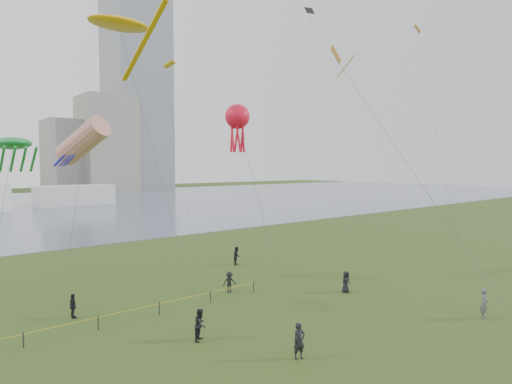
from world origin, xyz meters
TOP-DOWN VIEW (x-y plane):
  - ground_plane at (0.00, 0.00)m, footprint 400.00×400.00m
  - lake at (0.00, 100.00)m, footprint 400.00×120.00m
  - tower at (62.00, 168.00)m, footprint 24.00×24.00m
  - building_mid at (46.00, 162.00)m, footprint 20.00×20.00m
  - building_low at (32.00, 168.00)m, footprint 16.00×18.00m
  - pavilion_right at (14.00, 98.00)m, footprint 18.00×7.00m
  - kite_flyer at (9.84, -1.09)m, footprint 0.83×0.71m
  - spectator_a at (-6.06, 7.55)m, footprint 1.10×1.07m
  - spectator_b at (0.55, 13.90)m, footprint 1.18×0.90m
  - spectator_c at (-10.53, 15.70)m, footprint 0.44×0.96m
  - spectator_d at (7.52, 8.18)m, footprint 0.82×0.54m
  - spectator_f at (-3.45, 2.37)m, footprint 0.75×0.58m
  - spectator_g at (6.62, 21.02)m, footprint 1.09×1.09m
  - kite_stingray at (-5.30, 20.08)m, footprint 4.83×9.99m
  - kite_windsock at (-7.56, 22.31)m, footprint 5.26×8.03m
  - kite_creature at (-13.37, 17.44)m, footprint 3.46×5.18m
  - kite_octopus at (2.53, 15.45)m, footprint 2.17×5.33m
  - kite_delta at (5.66, 6.91)m, footprint 1.94×13.43m
  - small_kites at (-3.65, 18.51)m, footprint 41.11×16.52m

SIDE VIEW (x-z plane):
  - ground_plane at x=0.00m, z-range 0.00..0.00m
  - lake at x=0.00m, z-range -0.02..0.06m
  - spectator_c at x=-10.53m, z-range 0.00..1.60m
  - spectator_b at x=0.55m, z-range 0.00..1.61m
  - spectator_d at x=7.52m, z-range 0.00..1.66m
  - spectator_a at x=-6.06m, z-range 0.00..1.78m
  - spectator_g at x=6.62m, z-range 0.00..1.78m
  - spectator_f at x=-3.45m, z-range 0.00..1.85m
  - kite_flyer at x=9.84m, z-range 0.00..1.93m
  - pavilion_right at x=14.00m, z-range 0.00..5.00m
  - kite_creature at x=-13.37m, z-range 5.35..16.91m
  - kite_windsock at x=-7.56m, z-range 4.91..18.63m
  - kite_octopus at x=2.53m, z-range 6.29..21.10m
  - building_low at x=32.00m, z-range 0.00..28.00m
  - kite_delta at x=5.66m, z-range 7.38..25.68m
  - building_mid at x=46.00m, z-range 0.00..38.00m
  - kite_stingray at x=-5.30m, z-range 10.09..31.21m
  - small_kites at x=-3.65m, z-range 18.52..26.41m
  - tower at x=62.00m, z-range 0.00..120.00m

